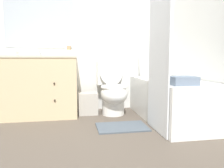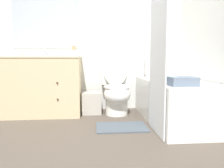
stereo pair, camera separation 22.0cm
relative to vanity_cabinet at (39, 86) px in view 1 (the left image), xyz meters
name	(u,v)px [view 1 (the left image)]	position (x,y,z in m)	size (l,w,h in m)	color
ground_plane	(113,154)	(0.79, -1.41, -0.43)	(14.00, 14.00, 0.00)	brown
wall_back	(92,30)	(0.78, 0.31, 0.82)	(8.00, 0.06, 2.50)	silver
wall_right	(204,23)	(2.13, -0.56, 0.82)	(0.05, 2.70, 2.50)	silver
vanity_cabinet	(39,86)	(0.00, 0.00, 0.00)	(1.05, 0.61, 0.85)	beige
sink_faucet	(40,53)	(0.00, 0.20, 0.45)	(0.14, 0.12, 0.12)	silver
toilet	(113,89)	(1.03, -0.05, -0.07)	(0.40, 0.67, 0.87)	white
bathtub	(171,100)	(1.74, -0.48, -0.17)	(0.70, 1.55, 0.53)	white
shower_curtain	(159,38)	(1.37, -0.92, 0.59)	(0.01, 0.56, 2.03)	white
wastebasket	(88,103)	(0.68, -0.01, -0.28)	(0.28, 0.24, 0.31)	#B7B2A8
tissue_box	(67,53)	(0.39, 0.11, 0.46)	(0.12, 0.15, 0.11)	silver
soap_dispenser	(69,51)	(0.42, 0.08, 0.49)	(0.06, 0.06, 0.17)	tan
hand_towel_folded	(6,53)	(-0.35, -0.16, 0.44)	(0.26, 0.17, 0.05)	white
bath_towel_folded	(183,81)	(1.61, -1.03, 0.14)	(0.27, 0.22, 0.09)	slate
bath_mat	(122,127)	(1.02, -0.72, -0.42)	(0.59, 0.40, 0.02)	#4C5660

